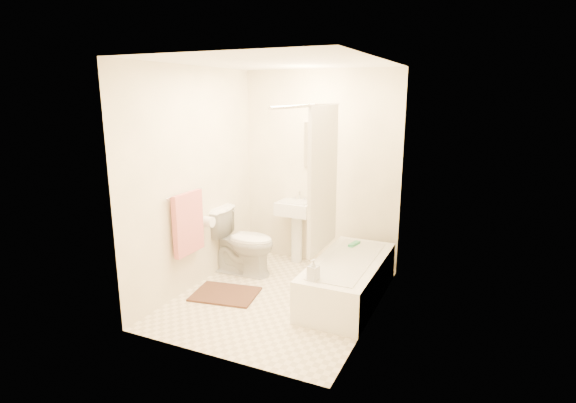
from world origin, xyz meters
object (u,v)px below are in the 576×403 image
at_px(bath_mat, 225,294).
at_px(soap_bottle, 313,270).
at_px(toilet, 243,242).
at_px(sink, 296,229).
at_px(bathtub, 348,280).

relative_size(bath_mat, soap_bottle, 3.34).
height_order(toilet, bath_mat, toilet).
distance_m(sink, soap_bottle, 1.58).
xyz_separation_m(bath_mat, soap_bottle, (1.07, -0.14, 0.51)).
bearing_deg(sink, soap_bottle, -59.20).
distance_m(toilet, soap_bottle, 1.44).
bearing_deg(toilet, bathtub, -98.28).
xyz_separation_m(toilet, soap_bottle, (1.21, -0.78, 0.13)).
xyz_separation_m(toilet, sink, (0.44, 0.60, 0.04)).
relative_size(sink, soap_bottle, 4.30).
bearing_deg(soap_bottle, bathtub, 75.93).
distance_m(bathtub, bath_mat, 1.32).
height_order(bathtub, bath_mat, bathtub).
bearing_deg(bath_mat, sink, 76.55).
bearing_deg(soap_bottle, sink, 119.33).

